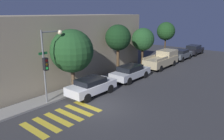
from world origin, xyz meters
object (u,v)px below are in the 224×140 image
Objects in this scene: sedan_near_corner at (91,86)px; pickup_truck at (162,59)px; sedan_far_end at (181,54)px; tree_midblock at (118,38)px; tree_far_end at (143,39)px; tree_behind_truck at (166,31)px; traffic_light_pole at (48,57)px; sedan_middle at (130,72)px; sedan_tail_of_row at (194,50)px; tree_near_corner at (72,51)px.

pickup_truck is at bearing -0.00° from sedan_near_corner.
sedan_far_end is 0.78× the size of tree_midblock.
sedan_far_end is at bearing -12.90° from tree_far_end.
tree_behind_truck reaches higher than sedan_near_corner.
traffic_light_pole reaches higher than tree_far_end.
sedan_middle is 12.35m from sedan_far_end.
sedan_tail_of_row is 12.93m from tree_far_end.
tree_midblock is at bearing 16.96° from sedan_near_corner.
tree_behind_truck is (10.62, -0.00, -0.03)m from tree_midblock.
tree_behind_truck is at bearing 0.00° from tree_near_corner.
sedan_far_end is at bearing -5.36° from tree_near_corner.
tree_far_end reaches higher than sedan_far_end.
tree_far_end is 0.91× the size of tree_behind_truck.
sedan_tail_of_row is at bearing -7.77° from tree_far_end.
tree_midblock is at bearing 180.00° from tree_behind_truck.
pickup_truck is (6.79, -0.00, 0.19)m from sedan_middle.
sedan_near_corner is 3.25m from tree_near_corner.
tree_far_end reaches higher than sedan_middle.
sedan_middle is at bearing 180.00° from sedan_far_end.
tree_near_corner reaches higher than tree_far_end.
tree_far_end is at bearing 138.18° from pickup_truck.
sedan_middle is at bearing -160.66° from tree_far_end.
sedan_near_corner is 1.02× the size of sedan_far_end.
tree_far_end reaches higher than sedan_tail_of_row.
sedan_tail_of_row is (22.89, -0.00, 0.01)m from sedan_near_corner.
tree_midblock reaches higher than sedan_near_corner.
tree_far_end reaches higher than sedan_near_corner.
sedan_tail_of_row is (25.85, -1.27, -2.68)m from traffic_light_pole.
sedan_middle is at bearing -94.86° from tree_midblock.
tree_midblock is (8.57, 0.44, 0.56)m from traffic_light_pole.
traffic_light_pole is 15.47m from pickup_truck.
tree_far_end is 5.91m from tree_behind_truck.
sedan_far_end is 3.98m from tree_behind_truck.
tree_near_corner is 16.67m from tree_behind_truck.
tree_behind_truck reaches higher than sedan_middle.
sedan_tail_of_row is at bearing -0.00° from sedan_near_corner.
sedan_near_corner is 12.26m from pickup_truck.
sedan_tail_of_row reaches higher than sedan_near_corner.
sedan_near_corner is at bearing -163.04° from tree_midblock.
tree_near_corner is at bearing 163.83° from sedan_middle.
tree_near_corner is 6.07m from tree_midblock.
sedan_near_corner is (2.96, -1.27, -2.69)m from traffic_light_pole.
sedan_middle is 0.83× the size of pickup_truck.
pickup_truck is at bearing -41.82° from tree_far_end.
traffic_light_pole is 1.22× the size of sedan_tail_of_row.
sedan_near_corner is at bearing 180.00° from sedan_tail_of_row.
traffic_light_pole is 2.56m from tree_near_corner.
sedan_middle is 0.86× the size of tree_midblock.
tree_near_corner reaches higher than sedan_far_end.
tree_midblock is at bearing 165.55° from pickup_truck.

